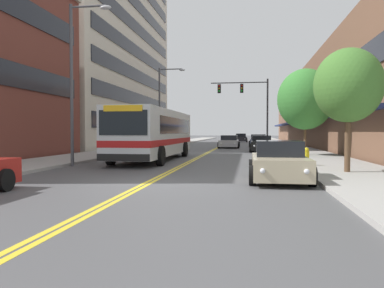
% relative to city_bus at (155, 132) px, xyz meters
% --- Properties ---
extents(ground_plane, '(240.00, 240.00, 0.00)m').
position_rel_city_bus_xyz_m(ground_plane, '(2.34, 26.55, -1.67)').
color(ground_plane, '#4C4C4F').
extents(sidewalk_left, '(3.92, 106.00, 0.14)m').
position_rel_city_bus_xyz_m(sidewalk_left, '(-5.12, 26.55, -1.60)').
color(sidewalk_left, '#9E9B96').
rests_on(sidewalk_left, ground_plane).
extents(sidewalk_right, '(3.92, 106.00, 0.14)m').
position_rel_city_bus_xyz_m(sidewalk_right, '(9.80, 26.55, -1.60)').
color(sidewalk_right, '#9E9B96').
rests_on(sidewalk_right, ground_plane).
extents(centre_line, '(0.34, 106.00, 0.01)m').
position_rel_city_bus_xyz_m(centre_line, '(2.34, 26.55, -1.67)').
color(centre_line, yellow).
rests_on(centre_line, ground_plane).
extents(office_tower_left, '(12.08, 30.37, 24.81)m').
position_rel_city_bus_xyz_m(office_tower_left, '(-13.31, 21.34, 10.73)').
color(office_tower_left, beige).
rests_on(office_tower_left, ground_plane).
extents(storefront_row_right, '(9.10, 68.00, 9.34)m').
position_rel_city_bus_xyz_m(storefront_row_right, '(15.98, 26.55, 2.99)').
color(storefront_row_right, brown).
rests_on(storefront_row_right, ground_plane).
extents(city_bus, '(2.89, 11.60, 2.95)m').
position_rel_city_bus_xyz_m(city_bus, '(0.00, 0.00, 0.00)').
color(city_bus, silver).
rests_on(city_bus, ground_plane).
extents(car_dark_grey_parked_left_near, '(2.02, 4.41, 1.32)m').
position_rel_city_bus_xyz_m(car_dark_grey_parked_left_near, '(-2.05, 12.43, -1.06)').
color(car_dark_grey_parked_left_near, '#38383D').
rests_on(car_dark_grey_parked_left_near, ground_plane).
extents(car_beige_parked_right_foreground, '(2.06, 4.31, 1.39)m').
position_rel_city_bus_xyz_m(car_beige_parked_right_foreground, '(6.68, -8.85, -1.04)').
color(car_beige_parked_right_foreground, '#BCAD89').
rests_on(car_beige_parked_right_foreground, ground_plane).
extents(car_slate_blue_parked_right_mid, '(2.11, 4.88, 1.40)m').
position_rel_city_bus_xyz_m(car_slate_blue_parked_right_mid, '(6.70, 21.00, -1.03)').
color(car_slate_blue_parked_right_mid, '#475675').
rests_on(car_slate_blue_parked_right_mid, ground_plane).
extents(car_black_parked_right_far, '(2.02, 4.22, 1.39)m').
position_rel_city_bus_xyz_m(car_black_parked_right_far, '(6.70, 9.98, -1.03)').
color(car_black_parked_right_far, black).
rests_on(car_black_parked_right_far, ground_plane).
extents(car_charcoal_moving_lead, '(2.15, 4.38, 1.37)m').
position_rel_city_bus_xyz_m(car_charcoal_moving_lead, '(4.34, 41.05, -1.04)').
color(car_charcoal_moving_lead, '#232328').
rests_on(car_charcoal_moving_lead, ground_plane).
extents(car_silver_moving_second, '(2.20, 4.85, 1.33)m').
position_rel_city_bus_xyz_m(car_silver_moving_second, '(3.57, 17.66, -1.06)').
color(car_silver_moving_second, '#B7B7BC').
rests_on(car_silver_moving_second, ground_plane).
extents(car_navy_moving_third, '(2.10, 4.20, 1.38)m').
position_rel_city_bus_xyz_m(car_navy_moving_third, '(4.23, 47.45, -1.04)').
color(car_navy_moving_third, '#19234C').
rests_on(car_navy_moving_third, ground_plane).
extents(traffic_signal_mast, '(5.99, 0.38, 7.19)m').
position_rel_city_bus_xyz_m(traffic_signal_mast, '(5.61, 17.44, 3.43)').
color(traffic_signal_mast, '#47474C').
rests_on(traffic_signal_mast, ground_plane).
extents(street_lamp_left_near, '(2.14, 0.28, 7.91)m').
position_rel_city_bus_xyz_m(street_lamp_left_near, '(-2.68, -4.86, 3.01)').
color(street_lamp_left_near, '#47474C').
rests_on(street_lamp_left_near, ground_plane).
extents(street_lamp_left_far, '(2.60, 0.28, 7.88)m').
position_rel_city_bus_xyz_m(street_lamp_left_far, '(-2.59, 13.34, 3.05)').
color(street_lamp_left_far, '#47474C').
rests_on(street_lamp_left_far, ground_plane).
extents(street_tree_right_near, '(2.61, 2.61, 4.80)m').
position_rel_city_bus_xyz_m(street_tree_right_near, '(9.44, -6.86, 1.81)').
color(street_tree_right_near, brown).
rests_on(street_tree_right_near, sidewalk_right).
extents(street_tree_right_mid, '(3.70, 3.70, 5.78)m').
position_rel_city_bus_xyz_m(street_tree_right_mid, '(9.38, 3.82, 2.20)').
color(street_tree_right_mid, brown).
rests_on(street_tree_right_mid, sidewalk_right).
extents(fire_hydrant, '(0.34, 0.26, 0.83)m').
position_rel_city_bus_xyz_m(fire_hydrant, '(8.29, -4.20, -1.12)').
color(fire_hydrant, yellow).
rests_on(fire_hydrant, sidewalk_right).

